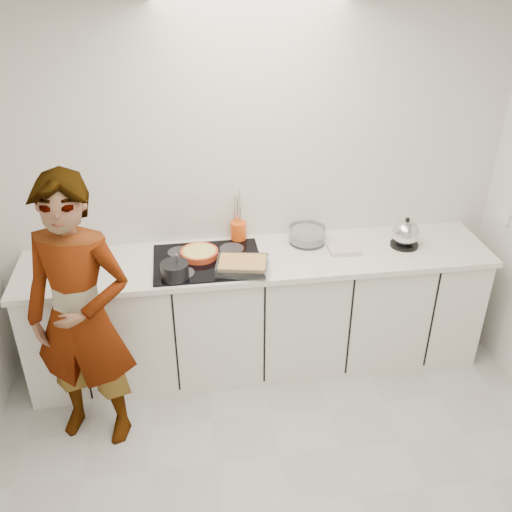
{
  "coord_description": "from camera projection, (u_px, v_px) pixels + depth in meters",
  "views": [
    {
      "loc": [
        -0.5,
        -2.07,
        2.84
      ],
      "look_at": [
        -0.05,
        1.05,
        1.05
      ],
      "focal_mm": 40.0,
      "sensor_mm": 36.0,
      "label": 1
    }
  ],
  "objects": [
    {
      "name": "wall_back",
      "position": [
        252.0,
        186.0,
        3.98
      ],
      "size": [
        3.6,
        0.0,
        2.6
      ],
      "primitive_type": "cube",
      "color": "silver",
      "rests_on": "ground"
    },
    {
      "name": "kettle",
      "position": [
        406.0,
        234.0,
        3.99
      ],
      "size": [
        0.25,
        0.25,
        0.22
      ],
      "color": "black",
      "rests_on": "countertop"
    },
    {
      "name": "countertop",
      "position": [
        258.0,
        259.0,
        3.91
      ],
      "size": [
        3.24,
        0.64,
        0.04
      ],
      "primitive_type": "cube",
      "color": "white",
      "rests_on": "base_cabinets"
    },
    {
      "name": "hob",
      "position": [
        208.0,
        261.0,
        3.84
      ],
      "size": [
        0.72,
        0.54,
        0.01
      ],
      "primitive_type": "cube",
      "color": "black",
      "rests_on": "countertop"
    },
    {
      "name": "floor",
      "position": [
        291.0,
        505.0,
        3.25
      ],
      "size": [
        3.6,
        3.2,
        0.0
      ],
      "primitive_type": "cube",
      "color": "#B7B7B7",
      "rests_on": "ground"
    },
    {
      "name": "mixing_bowl",
      "position": [
        307.0,
        235.0,
        4.06
      ],
      "size": [
        0.34,
        0.34,
        0.12
      ],
      "color": "silver",
      "rests_on": "countertop"
    },
    {
      "name": "utensil_crock",
      "position": [
        238.0,
        231.0,
        4.08
      ],
      "size": [
        0.15,
        0.15,
        0.14
      ],
      "primitive_type": "cylinder",
      "rotation": [
        0.0,
        0.0,
        -0.34
      ],
      "color": "#F35413",
      "rests_on": "countertop"
    },
    {
      "name": "base_cabinets",
      "position": [
        258.0,
        314.0,
        4.14
      ],
      "size": [
        3.2,
        0.58,
        0.87
      ],
      "primitive_type": "cube",
      "color": "white",
      "rests_on": "floor"
    },
    {
      "name": "tart_dish",
      "position": [
        199.0,
        253.0,
        3.87
      ],
      "size": [
        0.28,
        0.28,
        0.04
      ],
      "color": "#C94221",
      "rests_on": "hob"
    },
    {
      "name": "cook",
      "position": [
        81.0,
        317.0,
        3.32
      ],
      "size": [
        0.75,
        0.6,
        1.78
      ],
      "primitive_type": "imported",
      "rotation": [
        0.0,
        0.0,
        -0.3
      ],
      "color": "white",
      "rests_on": "floor"
    },
    {
      "name": "saucepan",
      "position": [
        175.0,
        270.0,
        3.62
      ],
      "size": [
        0.23,
        0.23,
        0.17
      ],
      "color": "black",
      "rests_on": "hob"
    },
    {
      "name": "tea_towel",
      "position": [
        344.0,
        249.0,
        3.96
      ],
      "size": [
        0.22,
        0.17,
        0.04
      ],
      "primitive_type": "cube",
      "rotation": [
        0.0,
        0.0,
        -0.06
      ],
      "color": "white",
      "rests_on": "countertop"
    },
    {
      "name": "ceiling",
      "position": [
        314.0,
        14.0,
        1.97
      ],
      "size": [
        3.6,
        3.2,
        0.0
      ],
      "primitive_type": "cube",
      "color": "white",
      "rests_on": "wall_back"
    },
    {
      "name": "baking_dish",
      "position": [
        242.0,
        265.0,
        3.71
      ],
      "size": [
        0.38,
        0.31,
        0.06
      ],
      "color": "silver",
      "rests_on": "hob"
    }
  ]
}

